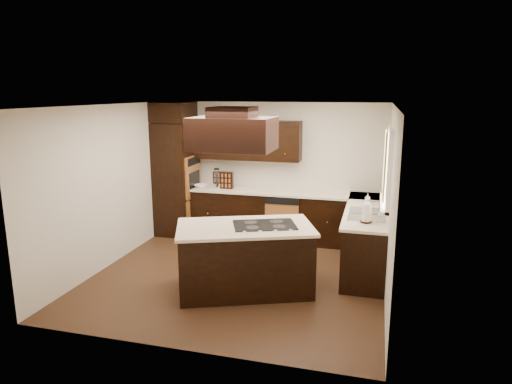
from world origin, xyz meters
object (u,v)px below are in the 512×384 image
island (245,260)px  spice_rack (223,180)px  range_hood (233,134)px  oven_column (176,179)px

island → spice_rack: size_ratio=4.71×
range_hood → spice_rack: bearing=112.2°
island → range_hood: bearing=-172.0°
oven_column → range_hood: size_ratio=2.02×
spice_rack → range_hood: bearing=-70.0°
oven_column → spice_rack: (0.94, 0.04, 0.02)m
oven_column → spice_rack: 0.94m
island → oven_column: bearing=110.9°
oven_column → island: size_ratio=1.21×
range_hood → spice_rack: 2.71m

